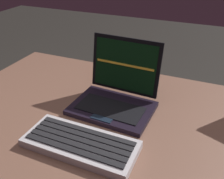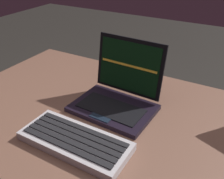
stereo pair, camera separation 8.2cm
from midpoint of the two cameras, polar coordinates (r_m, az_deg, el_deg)
The scene contains 3 objects.
desk at distance 0.91m, azimuth 6.28°, elevation -11.14°, with size 1.36×0.75×0.73m.
laptop_front at distance 0.90m, azimuth 3.98°, elevation -1.29°, with size 0.29×0.24×0.23m.
external_keyboard at distance 0.76m, azimuth -5.25°, elevation -11.59°, with size 0.33×0.14×0.03m.
Camera 2 is at (0.28, -0.62, 1.25)m, focal length 40.45 mm.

